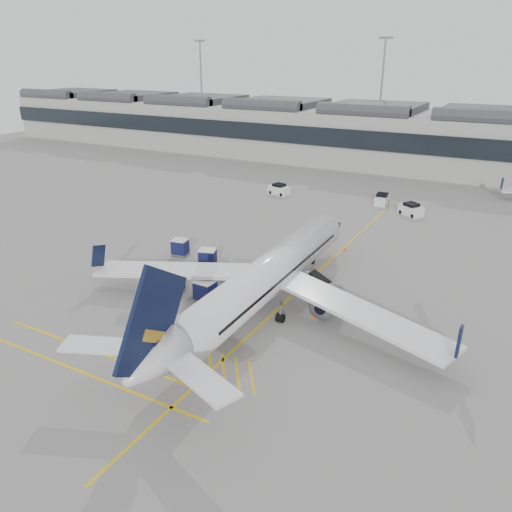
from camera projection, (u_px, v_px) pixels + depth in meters
The scene contains 18 objects.
ground at pixel (169, 299), 47.56m from camera, with size 220.00×220.00×0.00m, color gray.
terminal at pixel (383, 135), 103.68m from camera, with size 200.00×20.45×12.40m.
light_masts at pixel (396, 89), 112.73m from camera, with size 113.00×0.60×25.45m.
apron_markings at pixel (307, 282), 51.20m from camera, with size 0.25×60.00×0.01m, color gold.
airliner_main at pixel (265, 278), 44.90m from camera, with size 34.88×38.10×10.13m.
belt_loader at pixel (316, 286), 48.98m from camera, with size 5.05×2.20×2.01m.
baggage_cart_a at pixel (205, 290), 46.87m from camera, with size 1.98×1.64×2.04m.
baggage_cart_b at pixel (208, 257), 54.49m from camera, with size 2.35×2.14×2.03m.
baggage_cart_c at pixel (173, 282), 48.55m from camera, with size 2.13×1.83×2.03m.
baggage_cart_d at pixel (180, 247), 57.64m from camera, with size 2.06×1.80×1.94m.
ramp_agent_a at pixel (257, 278), 49.89m from camera, with size 0.64×0.42×1.74m, color #E3470B.
ramp_agent_b at pixel (256, 281), 49.21m from camera, with size 0.93×0.72×1.91m, color orange.
pushback_tug at pixel (168, 283), 49.61m from camera, with size 2.48×1.62×1.34m.
safety_cone_nose at pixel (345, 249), 59.15m from camera, with size 0.40×0.40×0.55m, color #F24C0A.
safety_cone_engine at pixel (313, 316), 43.99m from camera, with size 0.33×0.33×0.45m, color #F24C0A.
service_van_left at pixel (279, 190), 83.10m from camera, with size 3.84×2.55×1.81m.
service_van_mid at pixel (382, 199), 77.44m from camera, with size 1.98×3.57×1.77m.
service_van_right at pixel (411, 210), 72.25m from camera, with size 3.94×3.37×1.82m.
Camera 1 is at (27.82, -33.26, 21.63)m, focal length 35.00 mm.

